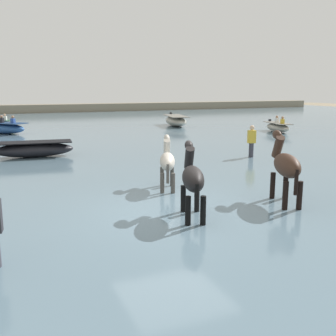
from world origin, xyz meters
name	(u,v)px	position (x,y,z in m)	size (l,w,h in m)	color
ground_plane	(173,223)	(0.00, 0.00, 0.00)	(120.00, 120.00, 0.00)	#84755B
water_surface	(85,154)	(0.00, 10.00, 0.14)	(90.00, 90.00, 0.28)	slate
horse_lead_pinto	(167,163)	(0.74, 2.07, 1.06)	(0.89, 1.62, 1.78)	beige
horse_trailing_dark_bay	(286,167)	(2.90, -0.45, 1.22)	(0.99, 1.88, 2.06)	#382319
horse_flank_black	(193,180)	(0.23, -0.54, 1.14)	(0.90, 1.77, 1.93)	black
boat_near_starboard	(176,121)	(9.06, 19.76, 0.67)	(2.12, 4.09, 0.92)	#B2AD9E
boat_distant_west	(34,149)	(-2.32, 9.30, 0.61)	(3.34, 1.45, 0.79)	black
boat_far_inshore	(4,128)	(-3.27, 19.37, 0.64)	(3.11, 3.26, 1.18)	#28518E
boat_mid_outer	(278,127)	(13.60, 13.27, 0.59)	(1.61, 2.85, 1.08)	#B2AD9E
person_spectator_far	(251,143)	(6.14, 5.63, 0.87)	(0.36, 0.27, 1.63)	#383842
far_shoreline	(29,110)	(0.00, 41.42, 0.62)	(80.00, 2.40, 1.24)	gray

